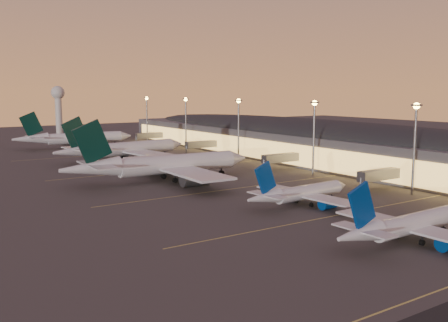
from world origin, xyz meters
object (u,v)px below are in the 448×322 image
airliner_wide_mid (124,149)px  airliner_wide_near (162,165)px  airliner_wide_far (75,138)px  airliner_narrow_south (406,226)px  airliner_narrow_north (301,193)px  radar_tower (58,102)px

airliner_wide_mid → airliner_wide_near: bearing=-107.1°
airliner_wide_near → airliner_wide_far: bearing=88.4°
airliner_narrow_south → airliner_narrow_north: airliner_narrow_south is taller
airliner_narrow_north → airliner_wide_far: 161.60m
airliner_narrow_north → radar_tower: (9.69, 252.77, 18.63)m
airliner_wide_near → airliner_wide_mid: bearing=82.6°
airliner_narrow_south → airliner_wide_far: bearing=89.4°
airliner_wide_near → radar_tower: 204.19m
airliner_narrow_south → airliner_wide_far: 196.26m
airliner_narrow_south → airliner_wide_mid: (-0.81, 137.53, 1.51)m
airliner_wide_near → airliner_wide_mid: size_ratio=1.08×
airliner_narrow_south → radar_tower: 288.54m
airliner_narrow_south → airliner_wide_mid: size_ratio=0.62×
airliner_wide_mid → airliner_narrow_north: bearing=-95.1°
airliner_narrow_south → airliner_wide_mid: 137.54m
airliner_wide_near → airliner_wide_mid: airliner_wide_near is taller
airliner_narrow_north → airliner_wide_mid: airliner_wide_mid is taller
airliner_narrow_south → airliner_wide_mid: bearing=88.9°
airliner_narrow_south → airliner_wide_near: bearing=94.6°
airliner_wide_mid → radar_tower: bearing=76.0°
airliner_narrow_south → radar_tower: bearing=85.7°
airliner_narrow_south → airliner_narrow_north: size_ratio=1.07×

